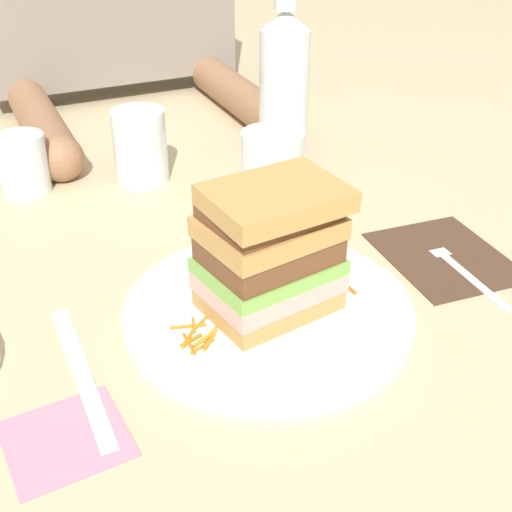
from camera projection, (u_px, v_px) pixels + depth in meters
ground_plane at (283, 312)px, 0.66m from camera, size 3.00×3.00×0.00m
main_plate at (269, 312)px, 0.65m from camera, size 0.28×0.28×0.01m
sandwich at (271, 251)px, 0.62m from camera, size 0.13×0.11×0.13m
carrot_shred_0 at (211, 334)px, 0.61m from camera, size 0.02×0.02×0.00m
carrot_shred_1 at (200, 323)px, 0.63m from camera, size 0.03×0.02×0.00m
carrot_shred_2 at (188, 338)px, 0.61m from camera, size 0.02×0.02×0.00m
carrot_shred_3 at (205, 338)px, 0.61m from camera, size 0.03×0.02×0.00m
carrot_shred_4 at (203, 346)px, 0.60m from camera, size 0.03×0.01×0.00m
carrot_shred_5 at (209, 342)px, 0.60m from camera, size 0.02×0.02×0.00m
carrot_shred_6 at (187, 324)px, 0.62m from camera, size 0.03×0.01×0.00m
carrot_shred_7 at (191, 340)px, 0.60m from camera, size 0.02×0.01×0.00m
carrot_shred_8 at (193, 324)px, 0.63m from camera, size 0.01×0.02×0.00m
carrot_shred_9 at (189, 344)px, 0.60m from camera, size 0.00×0.03×0.00m
carrot_shred_10 at (313, 276)px, 0.69m from camera, size 0.00×0.02×0.00m
carrot_shred_11 at (318, 288)px, 0.68m from camera, size 0.02×0.02×0.00m
carrot_shred_12 at (321, 281)px, 0.69m from camera, size 0.02×0.02×0.00m
carrot_shred_13 at (348, 287)px, 0.68m from camera, size 0.00×0.03×0.00m
carrot_shred_14 at (330, 292)px, 0.67m from camera, size 0.03×0.02×0.00m
carrot_shred_15 at (317, 281)px, 0.69m from camera, size 0.02×0.01×0.00m
carrot_shred_16 at (338, 292)px, 0.67m from camera, size 0.01×0.02×0.00m
napkin_dark at (445, 256)px, 0.75m from camera, size 0.14×0.16×0.00m
fork at (457, 264)px, 0.73m from camera, size 0.03×0.17×0.00m
knife at (83, 376)px, 0.58m from camera, size 0.02×0.20×0.00m
juice_glass at (272, 171)px, 0.84m from camera, size 0.08×0.08×0.09m
water_bottle at (284, 91)px, 0.90m from camera, size 0.07×0.07×0.25m
empty_tumbler_0 at (23, 164)px, 0.87m from camera, size 0.06×0.06×0.08m
empty_tumbler_1 at (140, 146)px, 0.90m from camera, size 0.07×0.07×0.10m
napkin_pink at (66, 439)px, 0.52m from camera, size 0.10×0.09×0.00m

